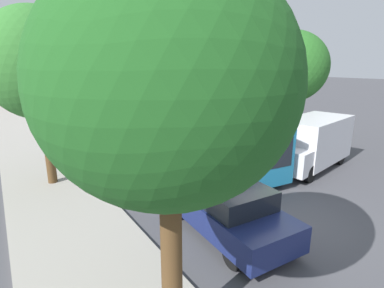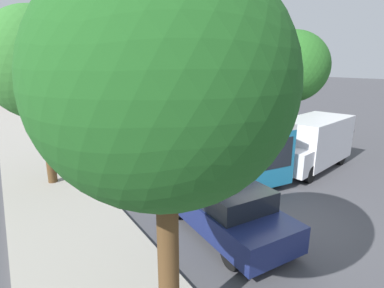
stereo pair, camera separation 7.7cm
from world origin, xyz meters
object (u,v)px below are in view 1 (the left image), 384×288
Objects in this scene: city_bus_rear at (44,92)px; queued_car_blue at (98,131)px; tree_left_near at (162,93)px; tree_right_near at (290,67)px; queued_car_navy at (226,208)px; traffic_light at (173,113)px; tree_left_mid at (42,67)px; articulated_bus at (171,119)px; white_van at (312,141)px; direction_sign_post at (270,101)px; no_entry_sign at (255,112)px; queued_car_white at (72,115)px; queued_car_silver at (131,152)px.

city_bus_rear is 22.15m from queued_car_blue.
tree_left_near is 0.93× the size of tree_right_near.
queued_car_navy is 6.69m from traffic_light.
tree_left_near is at bearing -87.45° from tree_left_mid.
city_bus_rear reaches higher than queued_car_navy.
white_van is (3.28, -7.38, -0.25)m from articulated_bus.
queued_car_blue is at bearing -123.45° from articulated_bus.
articulated_bus is 10.30m from queued_car_navy.
tree_left_near is 8.53m from tree_left_mid.
city_bus_rear is at bearing -71.22° from direction_sign_post.
traffic_light is 1.21× the size of no_entry_sign.
queued_car_navy is at bearing -48.73° from no_entry_sign.
tree_left_mid reaches higher than tree_left_near.
tree_left_mid reaches higher than queued_car_white.
queued_car_white is 1.28× the size of traffic_light.
city_bus_rear reaches higher than queued_car_silver.
traffic_light is at bearing 5.13° from direction_sign_post.
queued_car_white is at bearing 74.88° from tree_left_mid.
tree_left_near is 0.91× the size of tree_left_mid.
white_van is 1.47× the size of direction_sign_post.
traffic_light is 9.86m from tree_left_near.
queued_car_blue is 6.43m from queued_car_white.
queued_car_navy is 1.23× the size of direction_sign_post.
queued_car_silver is at bearing 178.71° from city_bus_rear.
city_bus_rear is 33.18m from white_van.
queued_car_navy is 8.18m from tree_left_mid.
tree_right_near is (12.76, -0.66, -0.05)m from tree_left_mid.
white_van is 1.87× the size of no_entry_sign.
queued_car_silver is 2.67m from traffic_light.
queued_car_navy is at bearing -176.78° from queued_car_white.
tree_left_mid is (-3.41, -0.48, 3.85)m from queued_car_silver.
articulated_bus is at bearing -77.17° from white_van.
queued_car_white is 18.16m from white_van.
direction_sign_post is 0.59× the size of tree_left_near.
white_van is at bearing -69.13° from queued_car_navy.
tree_right_near is at bearing -55.44° from queued_car_navy.
tree_right_near is (0.38, -0.97, 1.97)m from direction_sign_post.
city_bus_rear is 2.09× the size of white_van.
tree_right_near reaches higher than traffic_light.
tree_left_near is (-11.10, -9.20, 2.42)m from no_entry_sign.
direction_sign_post reaches higher than queued_car_silver.
direction_sign_post is at bearing 111.58° from tree_right_near.
tree_left_near is (-4.92, -8.35, 1.80)m from traffic_light.
traffic_light reaches higher than white_van.
traffic_light is (-5.09, 3.96, 1.26)m from white_van.
no_entry_sign reaches higher than white_van.
queued_car_navy is (-0.10, -34.69, -0.61)m from city_bus_rear.
tree_left_mid reaches higher than traffic_light.
white_van reaches higher than queued_car_navy.
queued_car_navy is at bearing -61.48° from tree_left_mid.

